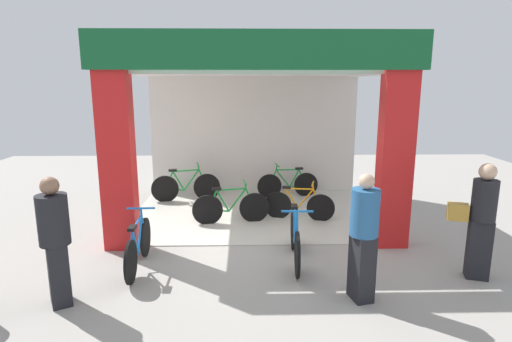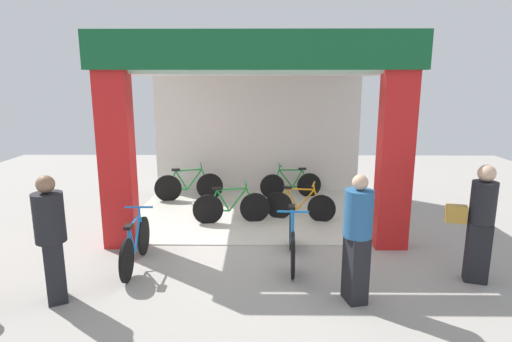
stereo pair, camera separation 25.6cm
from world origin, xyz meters
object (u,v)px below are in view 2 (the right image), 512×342
object	(u,v)px
bicycle_inside_3	(189,186)
pedestrian_2	(479,221)
bicycle_parked_0	(292,239)
pedestrian_0	(357,237)
pedestrian_1	(51,237)
bicycle_parked_1	(136,245)
bicycle_inside_0	(291,184)
bicycle_inside_1	(231,207)
bicycle_inside_2	(300,205)

from	to	relation	value
bicycle_inside_3	pedestrian_2	distance (m)	6.40
bicycle_inside_3	bicycle_parked_0	bearing A→B (deg)	-57.54
bicycle_inside_3	pedestrian_0	bearing A→B (deg)	-57.77
pedestrian_0	bicycle_parked_0	bearing A→B (deg)	121.55
pedestrian_1	pedestrian_2	xyz separation A→B (m)	(5.80, 0.62, 0.01)
bicycle_parked_0	bicycle_parked_1	world-z (taller)	bicycle_parked_0
pedestrian_1	bicycle_inside_0	bearing A→B (deg)	55.56
pedestrian_0	pedestrian_1	world-z (taller)	pedestrian_0
bicycle_inside_1	bicycle_inside_3	distance (m)	2.02
bicycle_parked_1	pedestrian_1	distance (m)	1.39
bicycle_inside_1	pedestrian_0	distance (m)	3.62
bicycle_inside_0	pedestrian_1	size ratio (longest dim) A/B	0.90
bicycle_inside_2	pedestrian_0	bearing A→B (deg)	-82.52
bicycle_inside_3	bicycle_parked_0	size ratio (longest dim) A/B	0.93
bicycle_inside_0	bicycle_inside_1	world-z (taller)	bicycle_inside_1
bicycle_inside_3	pedestrian_1	distance (m)	4.89
bicycle_inside_1	bicycle_parked_1	size ratio (longest dim) A/B	0.96
pedestrian_1	bicycle_parked_1	bearing A→B (deg)	53.84
bicycle_inside_0	bicycle_inside_3	world-z (taller)	bicycle_inside_3
pedestrian_2	pedestrian_0	bearing A→B (deg)	-162.48
pedestrian_0	pedestrian_2	distance (m)	1.95
bicycle_parked_0	pedestrian_0	size ratio (longest dim) A/B	1.02
bicycle_inside_0	pedestrian_0	bearing A→B (deg)	-84.50
bicycle_inside_1	bicycle_parked_0	world-z (taller)	bicycle_parked_0
bicycle_parked_0	pedestrian_0	xyz separation A→B (m)	(0.74, -1.21, 0.51)
pedestrian_0	bicycle_inside_0	bearing A→B (deg)	95.50
bicycle_inside_0	bicycle_inside_3	bearing A→B (deg)	-173.64
bicycle_inside_0	bicycle_inside_1	size ratio (longest dim) A/B	0.98
bicycle_inside_0	pedestrian_1	xyz separation A→B (m)	(-3.46, -5.04, 0.55)
bicycle_inside_1	bicycle_inside_2	world-z (taller)	bicycle_inside_1
bicycle_inside_0	pedestrian_0	size ratio (longest dim) A/B	0.89
bicycle_parked_1	pedestrian_1	xyz separation A→B (m)	(-0.76, -1.03, 0.53)
bicycle_inside_2	pedestrian_2	world-z (taller)	pedestrian_2
bicycle_inside_3	bicycle_parked_0	world-z (taller)	bicycle_parked_0
bicycle_inside_1	bicycle_parked_1	distance (m)	2.46
bicycle_inside_1	bicycle_inside_3	world-z (taller)	bicycle_inside_3
bicycle_parked_0	bicycle_inside_1	bearing A→B (deg)	120.52
bicycle_parked_0	bicycle_parked_1	distance (m)	2.45
bicycle_parked_1	pedestrian_1	world-z (taller)	pedestrian_1
bicycle_parked_0	pedestrian_2	size ratio (longest dim) A/B	1.01
pedestrian_2	pedestrian_1	bearing A→B (deg)	-173.91
bicycle_inside_0	bicycle_inside_2	bearing A→B (deg)	-88.20
bicycle_parked_0	pedestrian_2	distance (m)	2.72
bicycle_inside_0	pedestrian_2	xyz separation A→B (m)	(2.34, -4.42, 0.57)
bicycle_inside_3	bicycle_parked_1	bearing A→B (deg)	-93.09
bicycle_inside_1	bicycle_inside_2	bearing A→B (deg)	7.78
bicycle_inside_1	bicycle_inside_2	xyz separation A→B (m)	(1.41, 0.19, -0.02)
bicycle_inside_1	bicycle_inside_2	size ratio (longest dim) A/B	1.09
bicycle_inside_2	bicycle_inside_3	size ratio (longest dim) A/B	0.88
bicycle_parked_0	pedestrian_1	distance (m)	3.47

